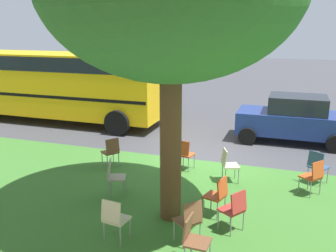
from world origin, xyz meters
TOP-DOWN VIEW (x-y plane):
  - ground at (0.00, 0.00)m, footprint 80.00×80.00m
  - grass_verge at (0.00, 3.20)m, footprint 48.00×6.00m
  - chair_0 at (-1.51, 3.93)m, footprint 0.58×0.57m
  - chair_1 at (1.48, 3.18)m, footprint 0.54×0.53m
  - chair_2 at (-3.16, 0.92)m, footprint 0.57×0.58m
  - chair_3 at (-0.79, 4.61)m, footprint 0.59×0.59m
  - chair_4 at (2.37, 1.58)m, footprint 0.58×0.58m
  - chair_5 at (-1.03, 5.19)m, footprint 0.44×0.44m
  - chair_6 at (0.32, 1.10)m, footprint 0.50×0.51m
  - chair_7 at (-3.03, 1.67)m, footprint 0.59×0.58m
  - chair_8 at (-0.97, 1.52)m, footprint 0.55×0.54m
  - chair_9 at (0.54, 5.01)m, footprint 0.47×0.47m
  - chair_10 at (-1.08, 3.41)m, footprint 0.52×0.51m
  - parked_car at (-2.50, -2.70)m, footprint 3.70×1.92m
  - school_bus at (7.66, -2.67)m, footprint 10.40×2.80m

SIDE VIEW (x-z plane):
  - ground at x=0.00m, z-range 0.00..0.00m
  - grass_verge at x=0.00m, z-range 0.00..0.01m
  - chair_0 at x=-1.51m, z-range 0.08..0.96m
  - chair_1 at x=1.48m, z-range 0.08..0.96m
  - chair_2 at x=-3.16m, z-range 0.08..0.96m
  - chair_3 at x=-0.79m, z-range 0.08..0.96m
  - chair_4 at x=2.37m, z-range 0.08..0.96m
  - chair_5 at x=-1.03m, z-range 0.08..0.96m
  - chair_6 at x=0.32m, z-range 0.08..0.96m
  - chair_7 at x=-3.03m, z-range 0.08..0.96m
  - chair_8 at x=-0.97m, z-range 0.08..0.96m
  - chair_9 at x=0.54m, z-range 0.08..0.96m
  - chair_10 at x=-1.08m, z-range 0.08..0.96m
  - parked_car at x=-2.50m, z-range 0.01..1.66m
  - school_bus at x=7.66m, z-range 0.32..3.20m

